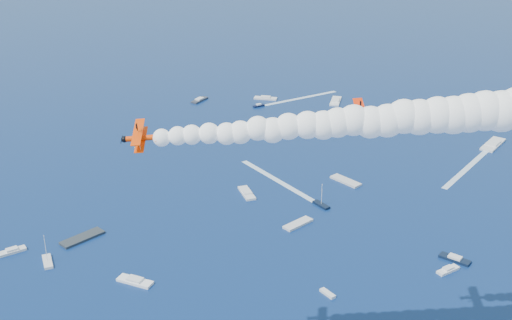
% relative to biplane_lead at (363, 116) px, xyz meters
% --- Properties ---
extents(biplane_lead, '(10.04, 11.12, 6.73)m').
position_rel_biplane_lead_xyz_m(biplane_lead, '(0.00, 0.00, 0.00)').
color(biplane_lead, '#FF2A05').
extents(biplane_trail, '(9.38, 10.39, 6.57)m').
position_rel_biplane_lead_xyz_m(biplane_trail, '(-30.05, -22.45, -0.97)').
color(biplane_trail, '#FF3F05').
extents(smoke_trail_trail, '(66.40, 54.16, 11.72)m').
position_rel_biplane_lead_xyz_m(smoke_trail_trail, '(-1.63, -8.64, 1.45)').
color(smoke_trail_trail, white).
extents(spectator_boats, '(215.05, 173.82, 0.70)m').
position_rel_biplane_lead_xyz_m(spectator_boats, '(-11.80, 90.52, -55.12)').
color(spectator_boats, black).
rests_on(spectator_boats, ground).
extents(boat_wakes, '(95.03, 107.94, 0.04)m').
position_rel_biplane_lead_xyz_m(boat_wakes, '(-39.16, 116.37, -55.44)').
color(boat_wakes, white).
rests_on(boat_wakes, ground).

